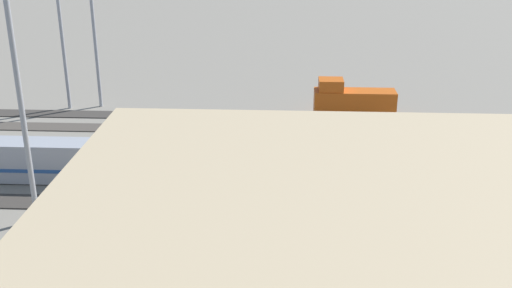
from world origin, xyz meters
TOP-DOWN VIEW (x-y plane):
  - ground_plane at (0.00, 0.00)m, footprint 400.00×400.00m
  - track_bed_0 at (0.00, -12.50)m, footprint 140.00×2.80m
  - track_bed_1 at (0.00, -7.50)m, footprint 140.00×2.80m
  - track_bed_2 at (0.00, -2.50)m, footprint 140.00×2.80m
  - track_bed_3 at (0.00, 2.50)m, footprint 140.00×2.80m
  - track_bed_4 at (0.00, 7.50)m, footprint 140.00×2.80m
  - track_bed_5 at (0.00, 12.50)m, footprint 140.00×2.80m
  - train_on_track_4 at (-3.24, 7.50)m, footprint 114.80×3.06m
  - train_on_track_0 at (-9.03, -12.50)m, footprint 10.00×3.00m

SIDE VIEW (x-z plane):
  - ground_plane at x=0.00m, z-range 0.00..0.00m
  - track_bed_0 at x=0.00m, z-range 0.00..0.12m
  - track_bed_1 at x=0.00m, z-range 0.00..0.12m
  - track_bed_2 at x=0.00m, z-range 0.00..0.12m
  - track_bed_3 at x=0.00m, z-range 0.00..0.12m
  - track_bed_4 at x=0.00m, z-range 0.00..0.12m
  - track_bed_5 at x=0.00m, z-range 0.00..0.12m
  - train_on_track_4 at x=-3.24m, z-range -0.14..4.26m
  - train_on_track_0 at x=-9.03m, z-range -0.34..4.66m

